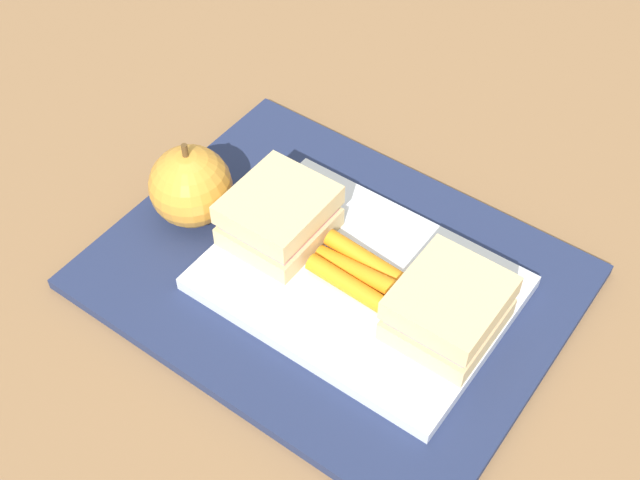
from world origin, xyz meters
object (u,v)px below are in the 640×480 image
sandwich_half_right (279,216)px  carrot_sticks_bundle (358,273)px  food_tray (359,283)px  sandwich_half_left (449,309)px  apple (191,186)px

sandwich_half_right → carrot_sticks_bundle: bearing=179.7°
food_tray → sandwich_half_left: 0.08m
carrot_sticks_bundle → food_tray: bearing=-130.8°
sandwich_half_right → apple: (0.08, 0.02, 0.00)m
sandwich_half_left → sandwich_half_right: 0.16m
sandwich_half_right → apple: bearing=12.1°
apple → carrot_sticks_bundle: bearing=-174.0°
food_tray → sandwich_half_right: sandwich_half_right is taller
sandwich_half_left → carrot_sticks_bundle: 0.08m
sandwich_half_left → carrot_sticks_bundle: bearing=0.3°
sandwich_half_left → apple: apple is taller
carrot_sticks_bundle → apple: (0.16, 0.02, 0.02)m
sandwich_half_right → apple: apple is taller
carrot_sticks_bundle → apple: bearing=6.0°
food_tray → carrot_sticks_bundle: 0.01m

